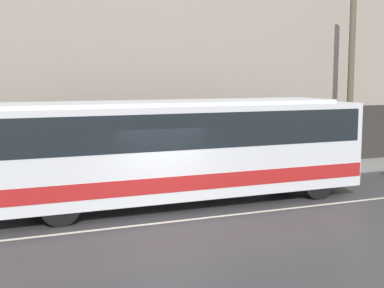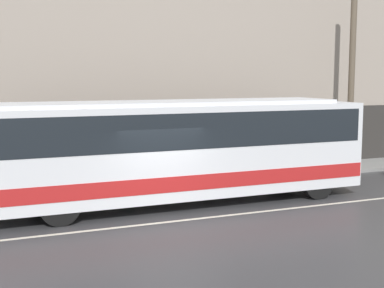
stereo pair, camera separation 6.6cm
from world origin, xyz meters
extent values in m
plane|color=#38383A|center=(0.00, 0.00, 0.00)|extent=(60.00, 60.00, 0.00)
cube|color=gray|center=(0.00, 5.19, 0.06)|extent=(60.00, 2.38, 0.13)
cube|color=gray|center=(0.00, 6.53, 5.26)|extent=(60.00, 0.30, 10.53)
cube|color=#2D2B28|center=(0.00, 6.36, 1.32)|extent=(60.00, 0.06, 2.63)
cube|color=beige|center=(0.00, 0.00, 0.00)|extent=(54.00, 0.14, 0.01)
cube|color=silver|center=(0.89, 1.90, 1.72)|extent=(12.25, 2.56, 2.75)
cube|color=#B21E1E|center=(0.89, 1.90, 0.90)|extent=(12.19, 2.58, 0.45)
cube|color=black|center=(0.89, 1.90, 2.40)|extent=(11.88, 2.58, 1.04)
cube|color=orange|center=(6.97, 1.90, 2.91)|extent=(0.12, 1.92, 0.28)
cube|color=silver|center=(0.89, 1.90, 3.16)|extent=(10.41, 2.18, 0.12)
cylinder|color=black|center=(5.42, 0.78, 0.55)|extent=(1.10, 0.28, 1.10)
cylinder|color=black|center=(5.42, 3.02, 0.55)|extent=(1.10, 0.28, 1.10)
cylinder|color=black|center=(-2.83, 0.78, 0.55)|extent=(1.10, 0.28, 1.10)
cylinder|color=black|center=(-2.83, 3.02, 0.55)|extent=(1.10, 0.28, 1.10)
cylinder|color=brown|center=(9.83, 4.71, 3.83)|extent=(0.26, 0.26, 7.41)
cylinder|color=#1E5933|center=(0.19, 4.93, 0.79)|extent=(0.36, 0.36, 1.32)
sphere|color=tan|center=(0.19, 4.93, 1.57)|extent=(0.24, 0.24, 0.24)
camera|label=1|loc=(-4.99, -13.36, 3.94)|focal=50.00mm
camera|label=2|loc=(-4.93, -13.38, 3.94)|focal=50.00mm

